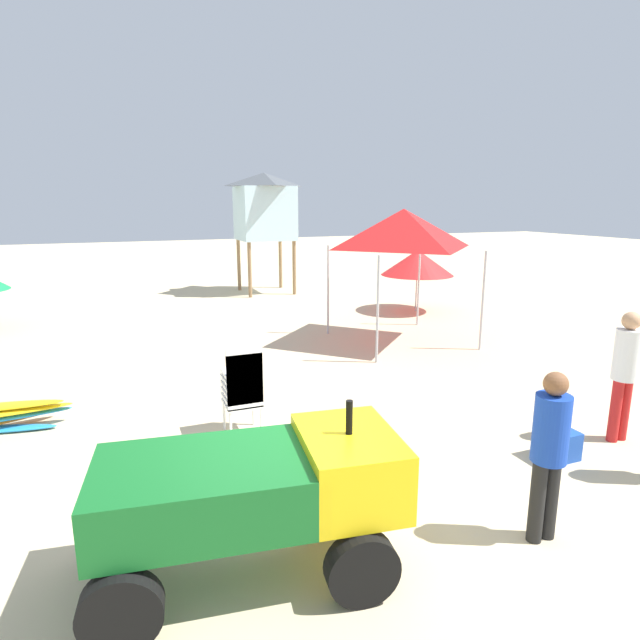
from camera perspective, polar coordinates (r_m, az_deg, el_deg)
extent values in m
plane|color=beige|center=(6.00, -1.76, -18.78)|extent=(80.00, 80.00, 0.00)
cube|color=#146023|center=(4.58, -12.10, -17.51)|extent=(1.93, 1.33, 0.50)
cube|color=yellow|center=(4.73, 3.12, -15.52)|extent=(0.94, 1.20, 0.60)
cylinder|color=black|center=(4.53, 3.19, -10.50)|extent=(0.07, 0.07, 0.30)
cylinder|color=black|center=(5.47, 0.72, -18.49)|extent=(0.62, 0.26, 0.60)
cylinder|color=black|center=(4.60, 4.60, -25.33)|extent=(0.62, 0.26, 0.60)
cylinder|color=black|center=(5.37, -19.45, -19.95)|extent=(0.62, 0.26, 0.60)
cylinder|color=black|center=(4.48, -20.79, -27.47)|extent=(0.62, 0.26, 0.60)
cube|color=white|center=(7.36, -8.47, -8.90)|extent=(0.48, 0.48, 0.04)
cube|color=white|center=(7.08, -8.11, -8.02)|extent=(0.48, 0.04, 0.40)
cube|color=white|center=(7.32, -8.49, -8.25)|extent=(0.48, 0.48, 0.04)
cube|color=white|center=(7.05, -8.13, -7.34)|extent=(0.48, 0.04, 0.40)
cube|color=white|center=(7.29, -8.52, -7.59)|extent=(0.48, 0.48, 0.04)
cube|color=white|center=(7.02, -8.15, -6.65)|extent=(0.48, 0.04, 0.40)
cube|color=white|center=(7.26, -8.54, -6.92)|extent=(0.48, 0.48, 0.04)
cube|color=white|center=(6.99, -8.17, -5.95)|extent=(0.48, 0.04, 0.40)
cube|color=white|center=(7.23, -8.56, -6.25)|extent=(0.48, 0.48, 0.04)
cube|color=white|center=(6.97, -8.20, -5.25)|extent=(0.48, 0.04, 0.40)
cube|color=white|center=(7.20, -8.59, -5.57)|extent=(0.48, 0.48, 0.04)
cube|color=white|center=(6.94, -8.22, -4.54)|extent=(0.48, 0.04, 0.40)
cylinder|color=white|center=(7.68, -7.24, -9.77)|extent=(0.04, 0.04, 0.42)
cylinder|color=white|center=(7.59, -10.35, -10.14)|extent=(0.04, 0.04, 0.42)
cylinder|color=white|center=(7.30, -6.39, -10.96)|extent=(0.04, 0.04, 0.42)
cylinder|color=white|center=(7.22, -9.67, -11.37)|extent=(0.04, 0.04, 0.42)
cylinder|color=red|center=(8.07, 29.39, -8.59)|extent=(0.14, 0.14, 0.85)
cylinder|color=red|center=(8.19, 30.11, -8.37)|extent=(0.14, 0.14, 0.85)
cylinder|color=white|center=(7.91, 30.36, -3.28)|extent=(0.32, 0.32, 0.68)
sphere|color=tan|center=(7.81, 30.73, -0.07)|extent=(0.23, 0.23, 0.23)
cylinder|color=black|center=(5.56, 22.50, -17.78)|extent=(0.14, 0.14, 0.81)
cylinder|color=black|center=(5.66, 23.72, -17.31)|extent=(0.14, 0.14, 0.81)
cylinder|color=#193FB2|center=(5.29, 23.80, -10.74)|extent=(0.32, 0.32, 0.64)
sphere|color=brown|center=(5.15, 24.23, -6.34)|extent=(0.22, 0.22, 0.22)
cylinder|color=#B2B2B7|center=(10.31, 6.28, 1.09)|extent=(0.05, 0.05, 2.14)
cylinder|color=#B2B2B7|center=(11.69, 17.26, 1.97)|extent=(0.05, 0.05, 2.14)
cylinder|color=#B2B2B7|center=(12.55, 0.88, 3.26)|extent=(0.05, 0.05, 2.14)
cylinder|color=#B2B2B7|center=(13.70, 10.67, 3.84)|extent=(0.05, 0.05, 2.14)
pyramid|color=red|center=(11.83, 9.03, 9.80)|extent=(2.52, 2.52, 0.85)
cylinder|color=olive|center=(17.63, -7.64, 5.41)|extent=(0.12, 0.12, 1.84)
cylinder|color=olive|center=(18.07, -2.82, 5.68)|extent=(0.12, 0.12, 1.84)
cylinder|color=olive|center=(19.13, -8.80, 5.94)|extent=(0.12, 0.12, 1.84)
cylinder|color=olive|center=(19.54, -4.32, 6.19)|extent=(0.12, 0.12, 1.84)
cube|color=silver|center=(18.45, -6.02, 11.44)|extent=(1.80, 1.80, 1.80)
pyramid|color=#4C5156|center=(18.46, -6.11, 14.93)|extent=(1.98, 1.98, 0.45)
cylinder|color=beige|center=(15.50, 10.45, 4.21)|extent=(0.04, 0.04, 1.79)
cone|color=red|center=(15.43, 10.53, 6.16)|extent=(2.08, 2.08, 0.73)
cube|color=blue|center=(7.34, 24.33, -12.21)|extent=(0.45, 0.38, 0.36)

